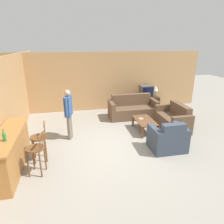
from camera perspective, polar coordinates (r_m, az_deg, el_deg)
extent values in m
plane|color=gray|center=(6.09, 2.68, -9.96)|extent=(24.00, 24.00, 0.00)
cube|color=tan|center=(9.12, -3.14, 8.68)|extent=(9.40, 0.08, 2.60)
cube|color=tan|center=(6.96, -27.05, 3.23)|extent=(0.08, 8.73, 2.60)
cube|color=#A87038|center=(5.47, -27.00, -10.40)|extent=(0.47, 2.10, 0.92)
cube|color=#A87038|center=(5.26, -27.79, -5.77)|extent=(0.55, 2.16, 0.05)
cylinder|color=brown|center=(4.98, -21.16, -9.65)|extent=(0.51, 0.51, 0.04)
cylinder|color=brown|center=(5.32, -21.58, -12.06)|extent=(0.04, 0.04, 0.65)
cylinder|color=brown|center=(5.10, -22.88, -13.71)|extent=(0.04, 0.04, 0.65)
cylinder|color=brown|center=(5.21, -18.57, -12.35)|extent=(0.04, 0.04, 0.65)
cylinder|color=brown|center=(4.99, -19.74, -14.07)|extent=(0.04, 0.04, 0.65)
cylinder|color=brown|center=(4.94, -18.95, -7.32)|extent=(0.02, 0.02, 0.31)
cylinder|color=brown|center=(4.87, -19.29, -7.75)|extent=(0.02, 0.02, 0.31)
cylinder|color=brown|center=(4.80, -19.64, -8.19)|extent=(0.02, 0.02, 0.31)
cylinder|color=brown|center=(4.73, -20.01, -8.65)|extent=(0.02, 0.02, 0.31)
cube|color=brown|center=(4.76, -19.70, -6.12)|extent=(0.12, 0.35, 0.04)
cylinder|color=brown|center=(5.49, -20.32, -6.79)|extent=(0.46, 0.46, 0.04)
cylinder|color=brown|center=(5.79, -21.37, -9.40)|extent=(0.04, 0.04, 0.65)
cylinder|color=brown|center=(5.53, -21.45, -10.81)|extent=(0.04, 0.04, 0.65)
cylinder|color=brown|center=(5.77, -18.44, -9.12)|extent=(0.04, 0.04, 0.65)
cylinder|color=brown|center=(5.51, -18.38, -10.51)|extent=(0.04, 0.04, 0.65)
cylinder|color=brown|center=(5.53, -18.68, -4.40)|extent=(0.02, 0.02, 0.31)
cylinder|color=brown|center=(5.45, -18.67, -4.74)|extent=(0.02, 0.02, 0.31)
cylinder|color=brown|center=(5.38, -18.65, -5.08)|extent=(0.02, 0.02, 0.31)
cylinder|color=brown|center=(5.30, -18.64, -5.44)|extent=(0.02, 0.02, 0.31)
cube|color=brown|center=(5.35, -18.86, -3.22)|extent=(0.08, 0.36, 0.04)
cube|color=brown|center=(8.33, 6.00, -0.06)|extent=(1.66, 0.83, 0.46)
cube|color=brown|center=(8.47, 5.48, 3.59)|extent=(1.66, 0.22, 0.47)
cube|color=brown|center=(8.06, -0.13, 0.37)|extent=(0.16, 0.83, 0.72)
cube|color=brown|center=(8.60, 11.80, 1.18)|extent=(0.16, 0.83, 0.72)
cube|color=#384251|center=(6.10, 15.44, -8.23)|extent=(0.65, 0.79, 0.46)
cube|color=#384251|center=(5.68, 17.13, -5.40)|extent=(0.65, 0.22, 0.45)
cube|color=#384251|center=(6.23, 18.89, -6.70)|extent=(0.16, 0.79, 0.71)
cube|color=#384251|center=(5.87, 11.98, -7.66)|extent=(0.16, 0.79, 0.71)
cube|color=brown|center=(7.59, 16.77, -2.78)|extent=(0.76, 1.16, 0.46)
cube|color=brown|center=(7.57, 18.90, 0.55)|extent=(0.22, 1.16, 0.44)
cube|color=brown|center=(8.09, 14.67, -0.30)|extent=(0.76, 0.16, 0.70)
cube|color=brown|center=(7.02, 19.38, -3.83)|extent=(0.76, 0.16, 0.70)
cube|color=brown|center=(7.04, 9.33, -2.39)|extent=(0.60, 1.10, 0.04)
cube|color=brown|center=(6.60, 8.70, -5.87)|extent=(0.06, 0.06, 0.39)
cube|color=brown|center=(6.79, 12.82, -5.40)|extent=(0.06, 0.06, 0.39)
cube|color=brown|center=(7.48, 6.00, -2.65)|extent=(0.06, 0.06, 0.39)
cube|color=brown|center=(7.64, 9.71, -2.33)|extent=(0.06, 0.06, 0.39)
cube|color=#2D2319|center=(9.50, 9.56, 2.59)|extent=(1.20, 0.53, 0.58)
cube|color=#4C4C4C|center=(9.36, 9.75, 5.86)|extent=(0.57, 0.46, 0.54)
cube|color=black|center=(9.15, 10.27, 5.53)|extent=(0.50, 0.01, 0.47)
cylinder|color=#2D7F3D|center=(4.87, -28.39, -6.37)|extent=(0.08, 0.08, 0.18)
cone|color=#2D7F3D|center=(4.82, -28.62, -5.01)|extent=(0.07, 0.07, 0.08)
cylinder|color=black|center=(4.80, -28.71, -4.51)|extent=(0.03, 0.03, 0.02)
cube|color=#B7AD99|center=(7.09, 8.31, -1.92)|extent=(0.16, 0.17, 0.02)
cylinder|color=brown|center=(9.59, 12.16, 4.45)|extent=(0.16, 0.16, 0.02)
cylinder|color=brown|center=(9.56, 12.22, 5.27)|extent=(0.03, 0.03, 0.26)
cone|color=silver|center=(9.50, 12.33, 6.71)|extent=(0.26, 0.26, 0.23)
cylinder|color=#756B5B|center=(6.65, -11.81, -3.96)|extent=(0.12, 0.12, 0.79)
cylinder|color=#756B5B|center=(6.52, -12.13, -4.45)|extent=(0.12, 0.12, 0.79)
cube|color=#335189|center=(6.34, -12.41, 1.68)|extent=(0.26, 0.43, 0.63)
cylinder|color=#335189|center=(6.54, -11.91, 2.48)|extent=(0.08, 0.08, 0.58)
cylinder|color=#335189|center=(6.13, -12.97, 1.28)|extent=(0.08, 0.08, 0.58)
sphere|color=tan|center=(6.23, -12.68, 5.38)|extent=(0.18, 0.18, 0.18)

